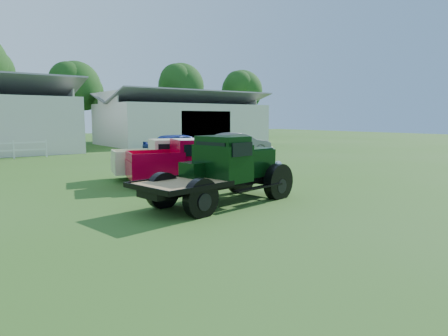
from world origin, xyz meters
TOP-DOWN VIEW (x-y plane):
  - ground at (0.00, 0.00)m, footprint 120.00×120.00m
  - shed_right at (14.00, 27.00)m, footprint 16.80×9.20m
  - tree_c at (5.00, 33.00)m, footprint 5.40×5.40m
  - tree_d at (18.00, 34.00)m, footprint 6.00×6.00m
  - tree_e at (26.00, 32.00)m, footprint 5.70×5.70m
  - vintage_flatbed at (-0.23, 0.81)m, footprint 5.59×2.94m
  - red_pickup at (0.96, 4.57)m, footprint 5.39×3.22m
  - white_pickup at (0.88, 6.59)m, footprint 4.90×2.91m
  - misc_car_blue at (5.79, 13.49)m, footprint 5.11×2.39m
  - misc_car_grey at (10.29, 13.12)m, footprint 5.06×2.38m

SIDE VIEW (x-z plane):
  - ground at x=0.00m, z-range 0.00..0.00m
  - misc_car_grey at x=10.29m, z-range 0.00..1.60m
  - white_pickup at x=0.88m, z-range 0.00..1.69m
  - misc_car_blue at x=5.79m, z-range 0.00..1.69m
  - red_pickup at x=0.96m, z-range 0.00..1.84m
  - vintage_flatbed at x=-0.23m, z-range 0.00..2.11m
  - shed_right at x=14.00m, z-range 0.00..5.20m
  - tree_c at x=5.00m, z-range 0.00..9.00m
  - tree_e at x=26.00m, z-range 0.00..9.50m
  - tree_d at x=18.00m, z-range 0.00..10.00m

